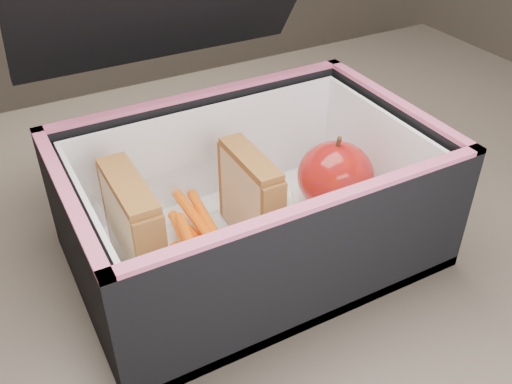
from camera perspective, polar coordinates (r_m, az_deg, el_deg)
kitchen_table at (r=0.67m, az=-0.42°, el=-9.48°), size 1.20×0.80×0.75m
lunch_bag at (r=0.54m, az=-0.73°, el=0.15°), size 0.33×0.35×0.30m
plastic_tub at (r=0.53m, az=-5.98°, el=-3.78°), size 0.16×0.11×0.06m
sandwich_left at (r=0.50m, az=-12.06°, el=-3.77°), size 0.03×0.09×0.10m
sandwich_right at (r=0.54m, az=-0.55°, el=-0.56°), size 0.02×0.08×0.09m
carrot_sticks at (r=0.54m, az=-6.03°, el=-5.26°), size 0.05×0.14×0.03m
paper_napkin at (r=0.61m, az=7.49°, el=-1.70°), size 0.10×0.10×0.01m
red_apple at (r=0.58m, az=7.95°, el=1.56°), size 0.09×0.09×0.08m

